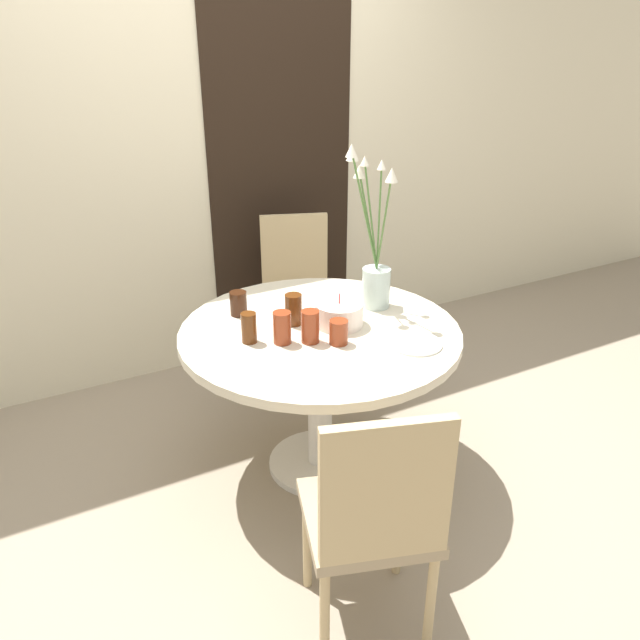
% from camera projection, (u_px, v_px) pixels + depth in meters
% --- Properties ---
extents(ground_plane, '(16.00, 16.00, 0.00)m').
position_uv_depth(ground_plane, '(320.00, 465.00, 2.94)').
color(ground_plane, gray).
extents(wall_back, '(8.00, 0.05, 2.60)m').
position_uv_depth(wall_back, '(209.00, 144.00, 3.41)').
color(wall_back, beige).
rests_on(wall_back, ground_plane).
extents(doorway_panel, '(0.90, 0.01, 2.05)m').
position_uv_depth(doorway_panel, '(282.00, 187.00, 3.68)').
color(doorway_panel, black).
rests_on(doorway_panel, ground_plane).
extents(dining_table, '(1.19, 1.19, 0.71)m').
position_uv_depth(dining_table, '(320.00, 354.00, 2.69)').
color(dining_table, beige).
rests_on(dining_table, ground_plane).
extents(chair_right_flank, '(0.51, 0.51, 0.93)m').
position_uv_depth(chair_right_flank, '(297.00, 288.00, 3.55)').
color(chair_right_flank, '#9E896B').
rests_on(chair_right_flank, ground_plane).
extents(chair_far_back, '(0.51, 0.51, 0.93)m').
position_uv_depth(chair_far_back, '(374.00, 514.00, 1.89)').
color(chair_far_back, '#9E896B').
rests_on(chair_far_back, ground_plane).
extents(birthday_cake, '(0.20, 0.20, 0.15)m').
position_uv_depth(birthday_cake, '(339.00, 314.00, 2.65)').
color(birthday_cake, white).
rests_on(birthday_cake, dining_table).
extents(flower_vase, '(0.22, 0.38, 0.73)m').
position_uv_depth(flower_vase, '(374.00, 261.00, 2.77)').
color(flower_vase, '#B2C6C1').
rests_on(flower_vase, dining_table).
extents(side_plate, '(0.22, 0.22, 0.01)m').
position_uv_depth(side_plate, '(415.00, 344.00, 2.50)').
color(side_plate, white).
rests_on(side_plate, dining_table).
extents(drink_glass_0, '(0.07, 0.07, 0.14)m').
position_uv_depth(drink_glass_0, '(310.00, 327.00, 2.50)').
color(drink_glass_0, maroon).
rests_on(drink_glass_0, dining_table).
extents(drink_glass_1, '(0.06, 0.06, 0.13)m').
position_uv_depth(drink_glass_1, '(249.00, 328.00, 2.50)').
color(drink_glass_1, '#51280F').
rests_on(drink_glass_1, dining_table).
extents(drink_glass_2, '(0.07, 0.07, 0.14)m').
position_uv_depth(drink_glass_2, '(293.00, 310.00, 2.65)').
color(drink_glass_2, '#51280F').
rests_on(drink_glass_2, dining_table).
extents(drink_glass_3, '(0.08, 0.08, 0.11)m').
position_uv_depth(drink_glass_3, '(238.00, 303.00, 2.75)').
color(drink_glass_3, '#33190C').
rests_on(drink_glass_3, dining_table).
extents(drink_glass_4, '(0.07, 0.07, 0.13)m').
position_uv_depth(drink_glass_4, '(282.00, 328.00, 2.50)').
color(drink_glass_4, maroon).
rests_on(drink_glass_4, dining_table).
extents(drink_glass_5, '(0.08, 0.08, 0.10)m').
position_uv_depth(drink_glass_5, '(338.00, 332.00, 2.49)').
color(drink_glass_5, maroon).
rests_on(drink_glass_5, dining_table).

